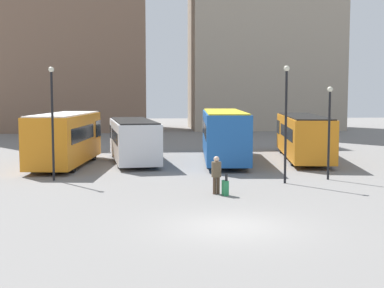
{
  "coord_description": "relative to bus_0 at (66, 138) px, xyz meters",
  "views": [
    {
      "loc": [
        -2.79,
        -17.37,
        4.42
      ],
      "look_at": [
        -0.47,
        9.96,
        1.86
      ],
      "focal_mm": 50.0,
      "sensor_mm": 36.0,
      "label": 1
    }
  ],
  "objects": [
    {
      "name": "ground_plane",
      "position": [
        7.79,
        -16.02,
        -1.75
      ],
      "size": [
        160.0,
        160.0,
        0.0
      ],
      "primitive_type": "plane",
      "color": "slate"
    },
    {
      "name": "bus_0",
      "position": [
        0.0,
        0.0,
        0.0
      ],
      "size": [
        3.57,
        9.38,
        3.24
      ],
      "rotation": [
        0.0,
        0.0,
        1.46
      ],
      "color": "orange",
      "rests_on": "ground_plane"
    },
    {
      "name": "bus_1",
      "position": [
        4.11,
        1.53,
        -0.25
      ],
      "size": [
        3.63,
        9.45,
        2.75
      ],
      "rotation": [
        0.0,
        0.0,
        1.69
      ],
      "color": "silver",
      "rests_on": "ground_plane"
    },
    {
      "name": "bus_2",
      "position": [
        10.08,
        1.6,
        0.06
      ],
      "size": [
        3.54,
        11.67,
        3.32
      ],
      "rotation": [
        0.0,
        0.0,
        1.49
      ],
      "color": "#1E56A3",
      "rests_on": "ground_plane"
    },
    {
      "name": "bus_3",
      "position": [
        15.61,
        2.15,
        -0.12
      ],
      "size": [
        4.26,
        11.81,
        2.98
      ],
      "rotation": [
        0.0,
        0.0,
        1.42
      ],
      "color": "orange",
      "rests_on": "ground_plane"
    },
    {
      "name": "traveler",
      "position": [
        8.05,
        -10.17,
        -0.75
      ],
      "size": [
        0.52,
        0.52,
        1.69
      ],
      "rotation": [
        0.0,
        0.0,
        1.8
      ],
      "color": "#4C3828",
      "rests_on": "ground_plane"
    },
    {
      "name": "suitcase",
      "position": [
        8.4,
        -10.56,
        -1.41
      ],
      "size": [
        0.28,
        0.39,
        0.96
      ],
      "rotation": [
        0.0,
        0.0,
        1.8
      ],
      "color": "#28844C",
      "rests_on": "ground_plane"
    },
    {
      "name": "lamp_post_0",
      "position": [
        14.36,
        -6.66,
        1.14
      ],
      "size": [
        0.28,
        0.28,
        4.81
      ],
      "color": "black",
      "rests_on": "ground_plane"
    },
    {
      "name": "lamp_post_1",
      "position": [
        0.22,
        -5.75,
        1.65
      ],
      "size": [
        0.28,
        0.28,
        5.79
      ],
      "color": "black",
      "rests_on": "ground_plane"
    },
    {
      "name": "lamp_post_2",
      "position": [
        11.82,
        -7.62,
        1.66
      ],
      "size": [
        0.28,
        0.28,
        5.81
      ],
      "color": "black",
      "rests_on": "ground_plane"
    }
  ]
}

